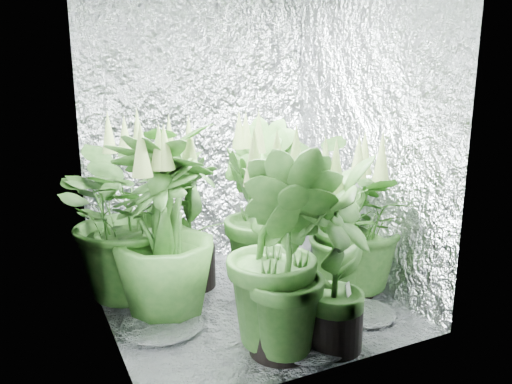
{
  "coord_description": "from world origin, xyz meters",
  "views": [
    {
      "loc": [
        -1.15,
        -2.49,
        1.32
      ],
      "look_at": [
        0.05,
        0.0,
        0.66
      ],
      "focal_mm": 35.0,
      "sensor_mm": 36.0,
      "label": 1
    }
  ],
  "objects": [
    {
      "name": "ground",
      "position": [
        0.0,
        0.0,
        0.0
      ],
      "size": [
        1.6,
        1.6,
        0.0
      ],
      "primitive_type": "plane",
      "color": "silver",
      "rests_on": "ground"
    },
    {
      "name": "walls",
      "position": [
        0.0,
        0.0,
        1.0
      ],
      "size": [
        1.62,
        1.62,
        2.0
      ],
      "color": "silver",
      "rests_on": "ground"
    },
    {
      "name": "plant_a",
      "position": [
        -0.59,
        0.38,
        0.53
      ],
      "size": [
        1.2,
        1.2,
        1.12
      ],
      "rotation": [
        0.0,
        0.0,
        0.38
      ],
      "color": "black",
      "rests_on": "ground"
    },
    {
      "name": "plant_b",
      "position": [
        -0.23,
        0.36,
        0.48
      ],
      "size": [
        0.65,
        0.65,
        1.07
      ],
      "rotation": [
        0.0,
        0.0,
        1.22
      ],
      "color": "black",
      "rests_on": "ground"
    },
    {
      "name": "plant_c",
      "position": [
        0.11,
        0.11,
        0.53
      ],
      "size": [
        0.58,
        0.58,
        1.13
      ],
      "rotation": [
        0.0,
        0.0,
        1.6
      ],
      "color": "black",
      "rests_on": "ground"
    },
    {
      "name": "plant_d",
      "position": [
        -0.48,
        0.03,
        0.5
      ],
      "size": [
        0.79,
        0.79,
        1.11
      ],
      "rotation": [
        0.0,
        0.0,
        2.5
      ],
      "color": "black",
      "rests_on": "ground"
    },
    {
      "name": "plant_e",
      "position": [
        0.62,
        -0.17,
        0.47
      ],
      "size": [
        0.92,
        0.92,
        1.0
      ],
      "rotation": [
        0.0,
        0.0,
        3.0
      ],
      "color": "black",
      "rests_on": "ground"
    },
    {
      "name": "plant_f",
      "position": [
        0.16,
        -0.64,
        0.47
      ],
      "size": [
        0.67,
        0.67,
        1.04
      ],
      "rotation": [
        0.0,
        0.0,
        4.2
      ],
      "color": "black",
      "rests_on": "ground"
    },
    {
      "name": "plant_g",
      "position": [
        -0.09,
        -0.57,
        0.5
      ],
      "size": [
        0.77,
        0.77,
        1.11
      ],
      "rotation": [
        0.0,
        0.0,
        5.33
      ],
      "color": "black",
      "rests_on": "ground"
    },
    {
      "name": "circulation_fan",
      "position": [
        0.58,
        0.22,
        0.17
      ],
      "size": [
        0.21,
        0.32,
        0.39
      ],
      "rotation": [
        0.0,
        0.0,
        -0.38
      ],
      "color": "black",
      "rests_on": "ground"
    },
    {
      "name": "plant_label",
      "position": [
        0.22,
        -0.67,
        0.3
      ],
      "size": [
        0.05,
        0.04,
        0.08
      ],
      "primitive_type": "cube",
      "rotation": [
        -0.21,
        0.0,
        0.58
      ],
      "color": "white",
      "rests_on": "plant_f"
    }
  ]
}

